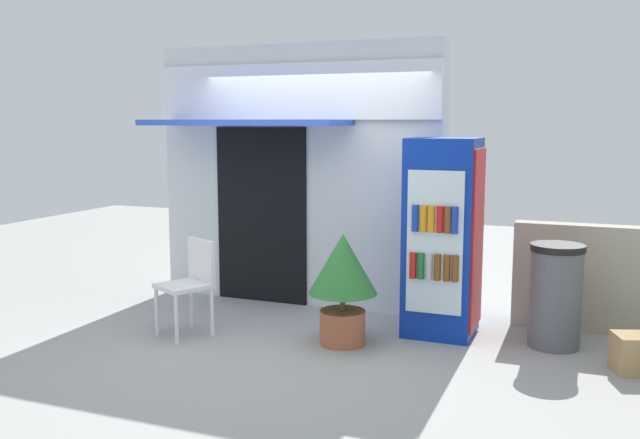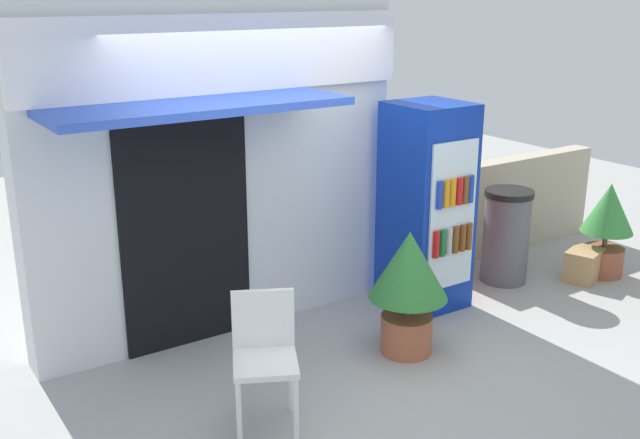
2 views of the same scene
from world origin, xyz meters
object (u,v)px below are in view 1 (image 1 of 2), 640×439
Objects in this scene: trash_bin at (555,296)px; drink_cooler at (443,237)px; plastic_chair at (191,279)px; potted_plant_near_shop at (343,277)px; cardboard_box at (639,354)px.

drink_cooler is at bearing 178.49° from trash_bin.
plastic_chair is 0.97× the size of trash_bin.
drink_cooler reaches higher than potted_plant_near_shop.
cardboard_box is (0.68, -0.43, -0.31)m from trash_bin.
cardboard_box is (3.91, 0.45, -0.38)m from plastic_chair.
trash_bin reaches higher than plastic_chair.
potted_plant_near_shop is at bearing 9.77° from plastic_chair.
potted_plant_near_shop is at bearing -175.32° from cardboard_box.
plastic_chair is at bearing -170.23° from potted_plant_near_shop.
drink_cooler is at bearing 164.99° from cardboard_box.
plastic_chair is at bearing -164.75° from trash_bin.
potted_plant_near_shop is 1.91m from trash_bin.
plastic_chair is 3.96m from cardboard_box.
drink_cooler is 2.05× the size of plastic_chair.
drink_cooler reaches higher than trash_bin.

